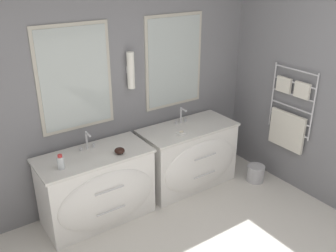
{
  "coord_description": "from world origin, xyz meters",
  "views": [
    {
      "loc": [
        -1.83,
        -1.44,
        2.57
      ],
      "look_at": [
        0.16,
        1.44,
        1.02
      ],
      "focal_mm": 40.0,
      "sensor_mm": 36.0,
      "label": 1
    }
  ],
  "objects": [
    {
      "name": "wall_back",
      "position": [
        0.0,
        2.09,
        1.31
      ],
      "size": [
        5.02,
        0.16,
        2.6
      ],
      "color": "slate",
      "rests_on": "ground_plane"
    },
    {
      "name": "wall_right",
      "position": [
        1.74,
        0.93,
        1.29
      ],
      "size": [
        0.13,
        4.09,
        2.6
      ],
      "color": "slate",
      "rests_on": "ground_plane"
    },
    {
      "name": "vanity_left",
      "position": [
        -0.54,
        1.72,
        0.39
      ],
      "size": [
        1.16,
        0.62,
        0.77
      ],
      "color": "white",
      "rests_on": "ground_plane"
    },
    {
      "name": "vanity_right",
      "position": [
        0.67,
        1.72,
        0.39
      ],
      "size": [
        1.16,
        0.62,
        0.77
      ],
      "color": "white",
      "rests_on": "ground_plane"
    },
    {
      "name": "faucet_left",
      "position": [
        -0.54,
        1.89,
        0.87
      ],
      "size": [
        0.17,
        0.12,
        0.2
      ],
      "color": "silver",
      "rests_on": "vanity_left"
    },
    {
      "name": "faucet_right",
      "position": [
        0.67,
        1.89,
        0.87
      ],
      "size": [
        0.17,
        0.12,
        0.2
      ],
      "color": "silver",
      "rests_on": "vanity_right"
    },
    {
      "name": "toiletry_bottle",
      "position": [
        -0.91,
        1.66,
        0.84
      ],
      "size": [
        0.07,
        0.07,
        0.15
      ],
      "color": "silver",
      "rests_on": "vanity_left"
    },
    {
      "name": "amenity_bowl",
      "position": [
        -0.32,
        1.62,
        0.8
      ],
      "size": [
        0.11,
        0.11,
        0.06
      ],
      "color": "black",
      "rests_on": "vanity_left"
    },
    {
      "name": "soap_dish",
      "position": [
        0.47,
        1.63,
        0.79
      ],
      "size": [
        0.1,
        0.07,
        0.04
      ],
      "color": "white",
      "rests_on": "vanity_right"
    },
    {
      "name": "waste_bin",
      "position": [
        1.41,
        1.3,
        0.11
      ],
      "size": [
        0.22,
        0.22,
        0.21
      ],
      "color": "#B7B7BC",
      "rests_on": "ground_plane"
    }
  ]
}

